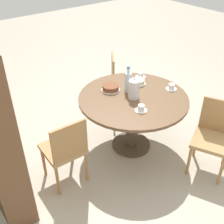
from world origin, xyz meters
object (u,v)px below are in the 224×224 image
(cup_a, at_px, (141,108))
(cup_b, at_px, (141,75))
(coffee_pot, at_px, (134,89))
(cup_c, at_px, (171,87))
(chair_b, at_px, (213,135))
(cake_second, at_px, (138,82))
(water_bottle, at_px, (128,82))
(cake_main, at_px, (111,88))
(chair_c, at_px, (122,80))
(chair_a, at_px, (65,149))

(cup_a, relative_size, cup_b, 1.00)
(coffee_pot, xyz_separation_m, cup_c, (-0.13, -0.51, -0.09))
(chair_b, height_order, cup_b, chair_b)
(cake_second, distance_m, cup_a, 0.63)
(water_bottle, xyz_separation_m, cake_second, (0.07, -0.24, -0.11))
(cake_main, bearing_deg, cup_b, -86.24)
(chair_b, height_order, cup_a, chair_b)
(chair_c, height_order, cake_main, chair_c)
(chair_b, xyz_separation_m, cup_a, (0.58, 0.61, 0.31))
(water_bottle, bearing_deg, cup_b, -63.97)
(cake_main, height_order, cup_c, cup_c)
(cup_a, xyz_separation_m, cup_c, (0.13, -0.64, 0.00))
(chair_a, height_order, cup_a, chair_a)
(cake_main, bearing_deg, cake_second, -103.14)
(cup_b, bearing_deg, cup_a, 137.52)
(coffee_pot, xyz_separation_m, cake_second, (0.23, -0.28, -0.09))
(coffee_pot, distance_m, cup_b, 0.57)
(chair_a, height_order, chair_c, same)
(water_bottle, bearing_deg, chair_c, -34.92)
(chair_b, distance_m, cup_b, 1.24)
(water_bottle, distance_m, cake_second, 0.27)
(chair_c, xyz_separation_m, cake_second, (-0.63, 0.25, 0.31))
(chair_a, xyz_separation_m, cup_c, (-0.13, -1.49, 0.31))
(chair_c, distance_m, coffee_pot, 1.09)
(chair_b, height_order, cake_main, chair_b)
(chair_b, height_order, coffee_pot, coffee_pot)
(cake_second, relative_size, cup_b, 1.39)
(cake_main, bearing_deg, cup_a, 178.17)
(chair_a, height_order, cup_b, chair_a)
(chair_b, distance_m, cup_a, 0.90)
(cake_second, bearing_deg, water_bottle, 106.25)
(cake_main, xyz_separation_m, cake_second, (-0.09, -0.38, -0.00))
(coffee_pot, height_order, cup_b, coffee_pot)
(chair_a, distance_m, cake_second, 1.31)
(chair_a, bearing_deg, coffee_pot, -177.49)
(chair_b, bearing_deg, cup_c, 152.61)
(chair_a, distance_m, chair_b, 1.69)
(chair_a, relative_size, cake_main, 3.68)
(cake_main, relative_size, cup_b, 1.70)
(chair_a, relative_size, cake_second, 4.53)
(cup_a, distance_m, cup_c, 0.65)
(chair_c, height_order, coffee_pot, coffee_pot)
(chair_a, distance_m, coffee_pot, 1.05)
(water_bottle, relative_size, cup_a, 2.38)
(chair_c, relative_size, cake_second, 4.53)
(cup_a, bearing_deg, chair_b, -133.76)
(water_bottle, xyz_separation_m, cake_main, (0.16, 0.15, -0.10))
(chair_a, bearing_deg, water_bottle, -168.63)
(chair_c, xyz_separation_m, coffee_pot, (-0.86, 0.53, 0.41))
(chair_b, height_order, water_bottle, water_bottle)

